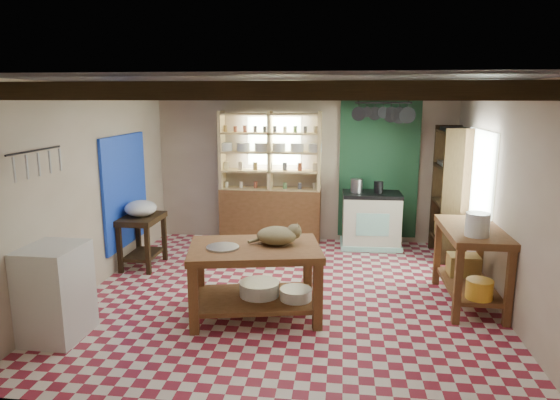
# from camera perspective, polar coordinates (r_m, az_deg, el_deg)

# --- Properties ---
(floor) EXTENTS (5.00, 5.00, 0.02)m
(floor) POSITION_cam_1_polar(r_m,az_deg,el_deg) (6.40, 0.85, -10.73)
(floor) COLOR maroon
(floor) RESTS_ON ground
(ceiling) EXTENTS (5.00, 5.00, 0.02)m
(ceiling) POSITION_cam_1_polar(r_m,az_deg,el_deg) (5.91, 0.92, 13.34)
(ceiling) COLOR #46474B
(ceiling) RESTS_ON wall_back
(wall_back) EXTENTS (5.00, 0.04, 2.60)m
(wall_back) POSITION_cam_1_polar(r_m,az_deg,el_deg) (8.48, 2.73, 4.04)
(wall_back) COLOR #BBAB97
(wall_back) RESTS_ON floor
(wall_front) EXTENTS (5.00, 0.04, 2.60)m
(wall_front) POSITION_cam_1_polar(r_m,az_deg,el_deg) (3.62, -3.46, -6.57)
(wall_front) COLOR #BBAB97
(wall_front) RESTS_ON floor
(wall_left) EXTENTS (0.04, 5.00, 2.60)m
(wall_left) POSITION_cam_1_polar(r_m,az_deg,el_deg) (6.76, -20.70, 1.32)
(wall_left) COLOR #BBAB97
(wall_left) RESTS_ON floor
(wall_right) EXTENTS (0.04, 5.00, 2.60)m
(wall_right) POSITION_cam_1_polar(r_m,az_deg,el_deg) (6.27, 24.25, 0.26)
(wall_right) COLOR #BBAB97
(wall_right) RESTS_ON floor
(ceiling_beams) EXTENTS (5.00, 3.80, 0.15)m
(ceiling_beams) POSITION_cam_1_polar(r_m,az_deg,el_deg) (5.91, 0.92, 12.18)
(ceiling_beams) COLOR black
(ceiling_beams) RESTS_ON ceiling
(blue_wall_patch) EXTENTS (0.04, 1.40, 1.60)m
(blue_wall_patch) POSITION_cam_1_polar(r_m,az_deg,el_deg) (7.57, -17.26, 1.06)
(blue_wall_patch) COLOR blue
(blue_wall_patch) RESTS_ON wall_left
(green_wall_patch) EXTENTS (1.30, 0.04, 2.30)m
(green_wall_patch) POSITION_cam_1_polar(r_m,az_deg,el_deg) (8.45, 11.20, 3.47)
(green_wall_patch) COLOR #1C472B
(green_wall_patch) RESTS_ON wall_back
(window_back) EXTENTS (0.90, 0.02, 0.80)m
(window_back) POSITION_cam_1_polar(r_m,az_deg,el_deg) (8.47, -0.65, 6.77)
(window_back) COLOR silver
(window_back) RESTS_ON wall_back
(window_right) EXTENTS (0.02, 1.30, 1.20)m
(window_right) POSITION_cam_1_polar(r_m,az_deg,el_deg) (7.19, 21.88, 2.63)
(window_right) COLOR silver
(window_right) RESTS_ON wall_right
(utensil_rail) EXTENTS (0.06, 0.90, 0.28)m
(utensil_rail) POSITION_cam_1_polar(r_m,az_deg,el_deg) (5.64, -26.13, 3.87)
(utensil_rail) COLOR black
(utensil_rail) RESTS_ON wall_left
(pot_rack) EXTENTS (0.86, 0.12, 0.36)m
(pot_rack) POSITION_cam_1_polar(r_m,az_deg,el_deg) (7.95, 11.68, 9.68)
(pot_rack) COLOR black
(pot_rack) RESTS_ON ceiling
(shelving_unit) EXTENTS (1.70, 0.34, 2.20)m
(shelving_unit) POSITION_cam_1_polar(r_m,az_deg,el_deg) (8.38, -1.14, 2.58)
(shelving_unit) COLOR #D8BA7D
(shelving_unit) RESTS_ON floor
(tall_rack) EXTENTS (0.40, 0.86, 2.00)m
(tall_rack) POSITION_cam_1_polar(r_m,az_deg,el_deg) (7.98, 18.85, 0.75)
(tall_rack) COLOR black
(tall_rack) RESTS_ON floor
(work_table) EXTENTS (1.60, 1.22, 0.81)m
(work_table) POSITION_cam_1_polar(r_m,az_deg,el_deg) (5.67, -2.87, -9.23)
(work_table) COLOR brown
(work_table) RESTS_ON floor
(stove) EXTENTS (0.95, 0.66, 0.91)m
(stove) POSITION_cam_1_polar(r_m,az_deg,el_deg) (8.28, 10.35, -2.27)
(stove) COLOR beige
(stove) RESTS_ON floor
(prep_table) EXTENTS (0.52, 0.75, 0.75)m
(prep_table) POSITION_cam_1_polar(r_m,az_deg,el_deg) (7.52, -15.42, -4.57)
(prep_table) COLOR black
(prep_table) RESTS_ON floor
(white_cabinet) EXTENTS (0.55, 0.66, 0.97)m
(white_cabinet) POSITION_cam_1_polar(r_m,az_deg,el_deg) (5.64, -24.28, -9.59)
(white_cabinet) COLOR silver
(white_cabinet) RESTS_ON floor
(right_counter) EXTENTS (0.65, 1.30, 0.93)m
(right_counter) POSITION_cam_1_polar(r_m,az_deg,el_deg) (6.37, 20.88, -7.05)
(right_counter) COLOR brown
(right_counter) RESTS_ON floor
(cat) EXTENTS (0.54, 0.48, 0.20)m
(cat) POSITION_cam_1_polar(r_m,az_deg,el_deg) (5.57, -0.36, -4.10)
(cat) COLOR #8E7E52
(cat) RESTS_ON work_table
(steel_tray) EXTENTS (0.42, 0.42, 0.02)m
(steel_tray) POSITION_cam_1_polar(r_m,az_deg,el_deg) (5.49, -6.57, -5.40)
(steel_tray) COLOR #97989E
(steel_tray) RESTS_ON work_table
(basin_large) EXTENTS (0.53, 0.53, 0.16)m
(basin_large) POSITION_cam_1_polar(r_m,az_deg,el_deg) (5.76, -2.36, -10.09)
(basin_large) COLOR silver
(basin_large) RESTS_ON work_table
(basin_small) EXTENTS (0.42, 0.42, 0.12)m
(basin_small) POSITION_cam_1_polar(r_m,az_deg,el_deg) (5.65, 1.82, -10.69)
(basin_small) COLOR silver
(basin_small) RESTS_ON work_table
(kettle_left) EXTENTS (0.20, 0.20, 0.22)m
(kettle_left) POSITION_cam_1_polar(r_m,az_deg,el_deg) (8.15, 8.75, 1.63)
(kettle_left) COLOR #97989E
(kettle_left) RESTS_ON stove
(kettle_right) EXTENTS (0.15, 0.15, 0.19)m
(kettle_right) POSITION_cam_1_polar(r_m,az_deg,el_deg) (8.18, 11.19, 1.46)
(kettle_right) COLOR black
(kettle_right) RESTS_ON stove
(enamel_bowl) EXTENTS (0.46, 0.46, 0.23)m
(enamel_bowl) POSITION_cam_1_polar(r_m,az_deg,el_deg) (7.40, -15.63, -0.92)
(enamel_bowl) COLOR silver
(enamel_bowl) RESTS_ON prep_table
(white_bucket) EXTENTS (0.26, 0.26, 0.26)m
(white_bucket) POSITION_cam_1_polar(r_m,az_deg,el_deg) (5.87, 21.63, -2.63)
(white_bucket) COLOR silver
(white_bucket) RESTS_ON right_counter
(wicker_basket) EXTENTS (0.37, 0.29, 0.26)m
(wicker_basket) POSITION_cam_1_polar(r_m,az_deg,el_deg) (6.68, 20.22, -6.98)
(wicker_basket) COLOR olive
(wicker_basket) RESTS_ON right_counter
(yellow_tub) EXTENTS (0.29, 0.29, 0.21)m
(yellow_tub) POSITION_cam_1_polar(r_m,az_deg,el_deg) (6.00, 21.82, -9.44)
(yellow_tub) COLOR gold
(yellow_tub) RESTS_ON right_counter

